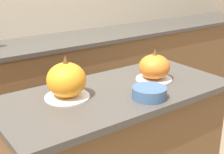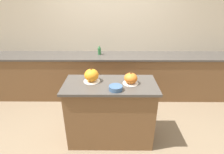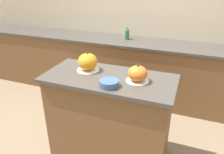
# 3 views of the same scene
# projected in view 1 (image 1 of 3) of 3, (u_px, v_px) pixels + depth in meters

# --- Properties ---
(wall_back) EXTENTS (8.00, 0.06, 2.50)m
(wall_back) POSITION_uv_depth(u_px,v_px,m) (8.00, 2.00, 2.78)
(wall_back) COLOR beige
(wall_back) RESTS_ON ground_plane
(back_counter) EXTENTS (6.00, 0.60, 0.93)m
(back_counter) POSITION_uv_depth(u_px,v_px,m) (30.00, 95.00, 2.79)
(back_counter) COLOR brown
(back_counter) RESTS_ON ground_plane
(pumpkin_cake_left) EXTENTS (0.23, 0.23, 0.22)m
(pumpkin_cake_left) POSITION_uv_depth(u_px,v_px,m) (67.00, 81.00, 1.53)
(pumpkin_cake_left) COLOR white
(pumpkin_cake_left) RESTS_ON kitchen_island
(pumpkin_cake_right) EXTENTS (0.21, 0.21, 0.19)m
(pumpkin_cake_right) POSITION_uv_depth(u_px,v_px,m) (154.00, 68.00, 1.78)
(pumpkin_cake_right) COLOR white
(pumpkin_cake_right) RESTS_ON kitchen_island
(mixing_bowl) EXTENTS (0.17, 0.17, 0.06)m
(mixing_bowl) POSITION_uv_depth(u_px,v_px,m) (149.00, 93.00, 1.54)
(mixing_bowl) COLOR #3D5B84
(mixing_bowl) RESTS_ON kitchen_island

